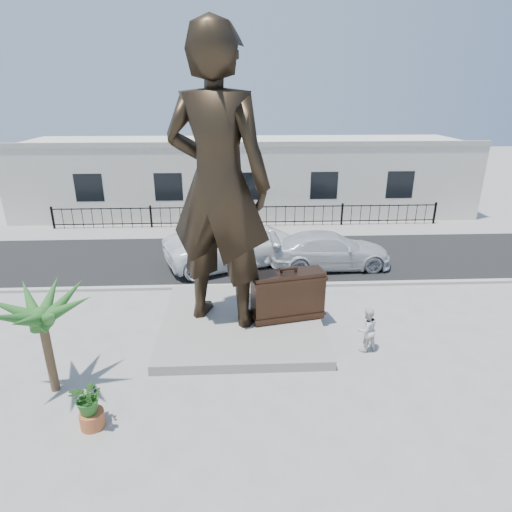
{
  "coord_description": "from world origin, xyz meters",
  "views": [
    {
      "loc": [
        -0.6,
        -10.98,
        7.3
      ],
      "look_at": [
        0.0,
        2.0,
        2.3
      ],
      "focal_mm": 30.0,
      "sensor_mm": 36.0,
      "label": 1
    }
  ],
  "objects": [
    {
      "name": "far_sidewalk",
      "position": [
        0.0,
        12.0,
        0.01
      ],
      "size": [
        40.0,
        2.5,
        0.02
      ],
      "primitive_type": "cube",
      "color": "#9E9991",
      "rests_on": "ground"
    },
    {
      "name": "worker",
      "position": [
        -1.83,
        11.95,
        0.96
      ],
      "size": [
        1.31,
        0.89,
        1.88
      ],
      "primitive_type": "imported",
      "rotation": [
        0.0,
        0.0,
        0.17
      ],
      "color": "#FF480D",
      "rests_on": "far_sidewalk"
    },
    {
      "name": "ground",
      "position": [
        0.0,
        0.0,
        0.0
      ],
      "size": [
        100.0,
        100.0,
        0.0
      ],
      "primitive_type": "plane",
      "color": "#9E9991",
      "rests_on": "ground"
    },
    {
      "name": "fence",
      "position": [
        0.0,
        12.8,
        0.6
      ],
      "size": [
        22.0,
        0.1,
        1.2
      ],
      "primitive_type": "cube",
      "color": "black",
      "rests_on": "ground"
    },
    {
      "name": "car_white",
      "position": [
        -0.65,
        7.16,
        0.9
      ],
      "size": [
        7.01,
        4.9,
        1.78
      ],
      "primitive_type": "imported",
      "rotation": [
        0.0,
        0.0,
        1.91
      ],
      "color": "white",
      "rests_on": "street"
    },
    {
      "name": "palm_tree",
      "position": [
        -5.42,
        -1.54,
        0.0
      ],
      "size": [
        1.8,
        1.8,
        3.2
      ],
      "primitive_type": null,
      "color": "#24561F",
      "rests_on": "ground"
    },
    {
      "name": "car_silver",
      "position": [
        3.46,
        6.51,
        0.79
      ],
      "size": [
        5.45,
        2.43,
        1.55
      ],
      "primitive_type": "imported",
      "rotation": [
        0.0,
        0.0,
        1.62
      ],
      "color": "silver",
      "rests_on": "street"
    },
    {
      "name": "statue",
      "position": [
        -1.15,
        1.61,
        4.72
      ],
      "size": [
        3.77,
        3.13,
        8.85
      ],
      "primitive_type": "imported",
      "rotation": [
        0.0,
        0.0,
        2.77
      ],
      "color": "black",
      "rests_on": "plinth"
    },
    {
      "name": "street",
      "position": [
        0.0,
        8.0,
        0.01
      ],
      "size": [
        40.0,
        7.0,
        0.01
      ],
      "primitive_type": "cube",
      "color": "black",
      "rests_on": "ground"
    },
    {
      "name": "curb",
      "position": [
        0.0,
        4.5,
        0.06
      ],
      "size": [
        40.0,
        0.25,
        0.12
      ],
      "primitive_type": "cube",
      "color": "#A5A399",
      "rests_on": "ground"
    },
    {
      "name": "shrub",
      "position": [
        -4.04,
        -2.92,
        0.82
      ],
      "size": [
        0.92,
        0.86,
        0.84
      ],
      "primitive_type": "imported",
      "rotation": [
        0.0,
        0.0,
        -0.32
      ],
      "color": "#2A601F",
      "rests_on": "planter"
    },
    {
      "name": "building",
      "position": [
        0.0,
        17.0,
        2.2
      ],
      "size": [
        28.0,
        7.0,
        4.4
      ],
      "primitive_type": "cube",
      "color": "silver",
      "rests_on": "ground"
    },
    {
      "name": "tourist",
      "position": [
        3.19,
        -0.09,
        0.7
      ],
      "size": [
        0.82,
        0.73,
        1.41
      ],
      "primitive_type": "imported",
      "rotation": [
        0.0,
        0.0,
        3.48
      ],
      "color": "silver",
      "rests_on": "ground"
    },
    {
      "name": "planter",
      "position": [
        -4.04,
        -2.92,
        0.2
      ],
      "size": [
        0.56,
        0.56,
        0.4
      ],
      "primitive_type": "cylinder",
      "color": "#B15A2F",
      "rests_on": "ground"
    },
    {
      "name": "suitcase",
      "position": [
        1.01,
        1.46,
        1.12
      ],
      "size": [
        2.42,
        1.2,
        1.63
      ],
      "primitive_type": "cube",
      "rotation": [
        0.0,
        0.0,
        0.21
      ],
      "color": "black",
      "rests_on": "plinth"
    },
    {
      "name": "plinth",
      "position": [
        -0.5,
        1.5,
        0.15
      ],
      "size": [
        5.2,
        5.2,
        0.3
      ],
      "primitive_type": "cube",
      "color": "gray",
      "rests_on": "ground"
    }
  ]
}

